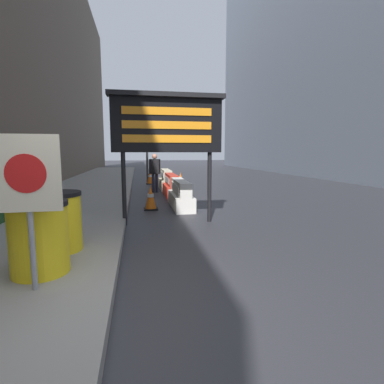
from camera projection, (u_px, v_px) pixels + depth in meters
The scene contains 13 objects.
ground_plane at pixel (112, 316), 3.06m from camera, with size 120.00×120.00×0.00m, color #2D2D33.
barrel_drum_foreground at pixel (39, 237), 3.68m from camera, with size 0.71×0.71×0.91m.
barrel_drum_middle at pixel (58, 221), 4.54m from camera, with size 0.71×0.71×0.91m.
warning_sign at pixel (27, 184), 3.12m from camera, with size 0.68×0.08×1.68m.
message_board at pixel (167, 125), 6.76m from camera, with size 2.61×0.36×2.97m.
jersey_barrier_white at pixel (181, 195), 9.07m from camera, with size 0.55×2.19×0.83m.
jersey_barrier_red_striped at pixel (171, 186), 11.49m from camera, with size 0.53×1.86×0.83m.
jersey_barrier_cream at pixel (166, 181), 13.57m from camera, with size 0.57×1.96×0.89m.
traffic_cone_near at pixel (180, 179), 15.13m from camera, with size 0.37×0.37×0.66m.
traffic_cone_mid at pixel (150, 177), 15.74m from camera, with size 0.41×0.41×0.74m.
traffic_cone_far at pixel (151, 198), 8.70m from camera, with size 0.41×0.41×0.73m.
traffic_light_near_curb at pixel (147, 126), 16.42m from camera, with size 0.28×0.44×4.25m.
pedestrian_worker at pixel (155, 170), 12.37m from camera, with size 0.48×0.37×1.60m.
Camera 1 is at (0.29, -2.97, 1.66)m, focal length 28.00 mm.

